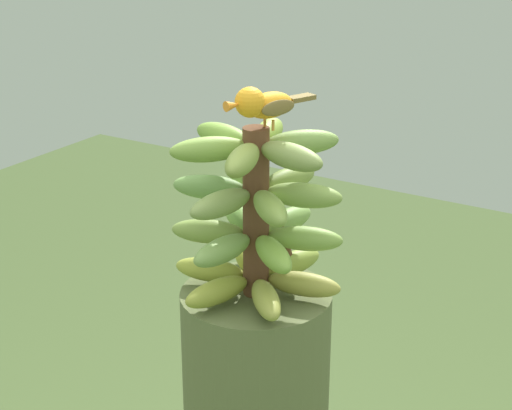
% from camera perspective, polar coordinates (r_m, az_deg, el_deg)
% --- Properties ---
extents(banana_bunch, '(0.31, 0.31, 0.31)m').
position_cam_1_polar(banana_bunch, '(1.47, 0.02, -0.58)').
color(banana_bunch, brown).
rests_on(banana_bunch, banana_tree).
extents(perched_bird, '(0.17, 0.09, 0.08)m').
position_cam_1_polar(perched_bird, '(1.40, 0.43, 6.80)').
color(perched_bird, '#C68933').
rests_on(perched_bird, banana_bunch).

